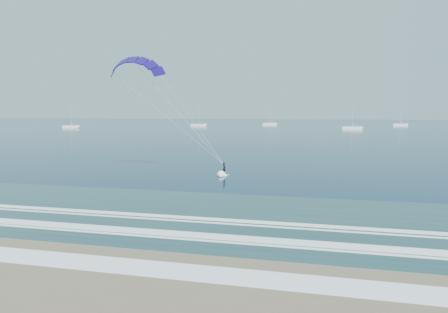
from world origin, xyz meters
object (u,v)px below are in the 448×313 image
Objects in this scene: sailboat_1 at (199,125)px; sailboat_4 at (400,125)px; sailboat_0 at (71,126)px; sailboat_2 at (270,124)px; kitesurfer_rig at (178,112)px; sailboat_3 at (352,128)px.

sailboat_1 is 120.17m from sailboat_4.
sailboat_1 is (56.50, 40.72, 0.00)m from sailboat_0.
sailboat_0 is at bearing -144.22° from sailboat_1.
sailboat_2 is (94.22, 72.50, -0.00)m from sailboat_0.
sailboat_4 is at bearing 23.22° from sailboat_0.
sailboat_0 is at bearing -156.78° from sailboat_4.
kitesurfer_rig is 1.32× the size of sailboat_2.
kitesurfer_rig reaches higher than sailboat_3.
kitesurfer_rig is 1.41× the size of sailboat_4.
sailboat_0 is 187.19m from sailboat_4.
sailboat_1 is (-51.00, 176.91, -7.33)m from kitesurfer_rig.
sailboat_2 is 0.95× the size of sailboat_3.
sailboat_1 is 1.05× the size of sailboat_2.
sailboat_0 is 1.02× the size of sailboat_2.
sailboat_2 is (37.72, 31.79, -0.01)m from sailboat_1.
sailboat_1 reaches higher than sailboat_2.
sailboat_0 reaches higher than sailboat_2.
sailboat_2 reaches higher than sailboat_4.
sailboat_1 is at bearing 164.23° from sailboat_3.
kitesurfer_rig is 1.25× the size of sailboat_3.
sailboat_2 is (-13.28, 208.69, -7.34)m from kitesurfer_rig.
sailboat_4 is (31.83, 56.71, -0.01)m from sailboat_3.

